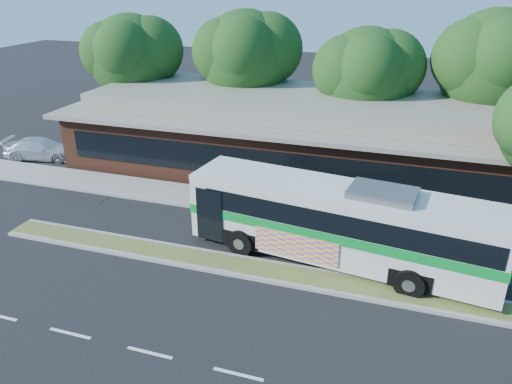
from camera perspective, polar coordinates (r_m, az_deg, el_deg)
ground at (r=19.72m, az=2.99°, el=-10.45°), size 120.00×120.00×0.00m
median_strip at (r=20.17m, az=3.45°, el=-9.36°), size 26.00×1.10×0.15m
sidewalk at (r=25.11m, az=6.85°, el=-2.41°), size 44.00×2.60×0.12m
parking_lot at (r=35.70m, az=-21.44°, el=4.07°), size 14.00×12.00×0.01m
plaza_building at (r=30.41m, az=9.58°, el=6.37°), size 33.20×11.20×4.45m
tree_bg_a at (r=36.48m, az=-13.41°, el=15.01°), size 6.47×5.80×8.63m
tree_bg_b at (r=34.01m, az=-0.42°, el=15.49°), size 6.69×6.00×9.00m
tree_bg_c at (r=31.51m, az=13.24°, el=13.19°), size 6.24×5.60×8.26m
tree_bg_d at (r=32.57m, az=26.29°, el=13.24°), size 6.91×6.20×9.37m
transit_bus at (r=20.46m, az=9.77°, el=-3.01°), size 12.89×4.41×3.55m
sedan at (r=35.02m, az=-23.36°, el=4.55°), size 4.93×2.89×1.34m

